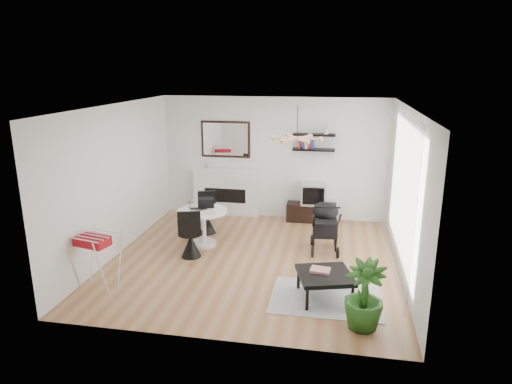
% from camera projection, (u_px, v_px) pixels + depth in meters
% --- Properties ---
extents(floor, '(5.00, 5.00, 0.00)m').
position_uv_depth(floor, '(253.00, 260.00, 8.12)').
color(floor, '#8F5D37').
rests_on(floor, ground).
extents(ceiling, '(5.00, 5.00, 0.00)m').
position_uv_depth(ceiling, '(253.00, 106.00, 7.40)').
color(ceiling, white).
rests_on(ceiling, wall_back).
extents(wall_back, '(5.00, 0.00, 5.00)m').
position_uv_depth(wall_back, '(274.00, 158.00, 10.13)').
color(wall_back, white).
rests_on(wall_back, floor).
extents(wall_left, '(0.00, 5.00, 5.00)m').
position_uv_depth(wall_left, '(117.00, 180.00, 8.19)').
color(wall_left, white).
rests_on(wall_left, floor).
extents(wall_right, '(0.00, 5.00, 5.00)m').
position_uv_depth(wall_right, '(406.00, 194.00, 7.32)').
color(wall_right, white).
rests_on(wall_right, floor).
extents(sheer_curtain, '(0.04, 3.60, 2.60)m').
position_uv_depth(sheer_curtain, '(398.00, 190.00, 7.53)').
color(sheer_curtain, white).
rests_on(sheer_curtain, wall_right).
extents(fireplace, '(1.50, 0.17, 2.16)m').
position_uv_depth(fireplace, '(226.00, 186.00, 10.42)').
color(fireplace, white).
rests_on(fireplace, floor).
extents(shelf_lower, '(0.90, 0.25, 0.04)m').
position_uv_depth(shelf_lower, '(314.00, 150.00, 9.78)').
color(shelf_lower, black).
rests_on(shelf_lower, wall_back).
extents(shelf_upper, '(0.90, 0.25, 0.04)m').
position_uv_depth(shelf_upper, '(314.00, 135.00, 9.70)').
color(shelf_upper, black).
rests_on(shelf_upper, wall_back).
extents(pendant_lamp, '(0.90, 0.90, 0.10)m').
position_uv_depth(pendant_lamp, '(297.00, 138.00, 7.71)').
color(pendant_lamp, tan).
rests_on(pendant_lamp, ceiling).
extents(tv_console, '(1.08, 0.38, 0.41)m').
position_uv_depth(tv_console, '(311.00, 212.00, 10.09)').
color(tv_console, black).
rests_on(tv_console, floor).
extents(crt_tv, '(0.54, 0.47, 0.47)m').
position_uv_depth(crt_tv, '(314.00, 194.00, 9.97)').
color(crt_tv, silver).
rests_on(crt_tv, tv_console).
extents(dining_table, '(0.95, 0.95, 0.70)m').
position_uv_depth(dining_table, '(203.00, 222.00, 8.69)').
color(dining_table, white).
rests_on(dining_table, floor).
extents(laptop, '(0.38, 0.30, 0.03)m').
position_uv_depth(laptop, '(199.00, 210.00, 8.63)').
color(laptop, black).
rests_on(laptop, dining_table).
extents(black_bag, '(0.35, 0.27, 0.18)m').
position_uv_depth(black_bag, '(206.00, 203.00, 8.80)').
color(black_bag, black).
rests_on(black_bag, dining_table).
extents(newspaper, '(0.31, 0.26, 0.01)m').
position_uv_depth(newspaper, '(210.00, 212.00, 8.49)').
color(newspaper, white).
rests_on(newspaper, dining_table).
extents(drinking_glass, '(0.06, 0.06, 0.10)m').
position_uv_depth(drinking_glass, '(190.00, 205.00, 8.81)').
color(drinking_glass, white).
rests_on(drinking_glass, dining_table).
extents(chair_far, '(0.44, 0.45, 0.85)m').
position_uv_depth(chair_far, '(208.00, 220.00, 9.37)').
color(chair_far, black).
rests_on(chair_far, floor).
extents(chair_near, '(0.47, 0.48, 0.92)m').
position_uv_depth(chair_near, '(191.00, 242.00, 8.17)').
color(chair_near, black).
rests_on(chair_near, floor).
extents(drying_rack, '(0.69, 0.67, 0.88)m').
position_uv_depth(drying_rack, '(97.00, 260.00, 7.00)').
color(drying_rack, white).
rests_on(drying_rack, floor).
extents(stroller, '(0.57, 0.85, 1.00)m').
position_uv_depth(stroller, '(325.00, 228.00, 8.45)').
color(stroller, black).
rests_on(stroller, floor).
extents(rug, '(1.62, 1.17, 0.01)m').
position_uv_depth(rug, '(326.00, 298.00, 6.77)').
color(rug, '#A7A7A7').
rests_on(rug, floor).
extents(coffee_table, '(0.94, 0.94, 0.39)m').
position_uv_depth(coffee_table, '(325.00, 276.00, 6.69)').
color(coffee_table, black).
rests_on(coffee_table, rug).
extents(magazines, '(0.31, 0.26, 0.04)m').
position_uv_depth(magazines, '(320.00, 270.00, 6.73)').
color(magazines, red).
rests_on(magazines, coffee_table).
extents(potted_plant, '(0.66, 0.66, 0.94)m').
position_uv_depth(potted_plant, '(364.00, 295.00, 5.90)').
color(potted_plant, '#215117').
rests_on(potted_plant, floor).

